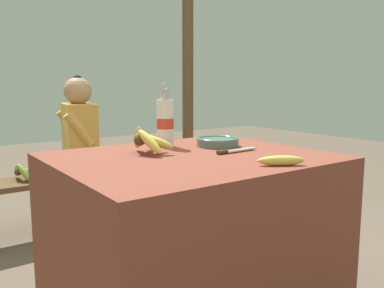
% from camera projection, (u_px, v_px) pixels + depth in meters
% --- Properties ---
extents(market_counter, '(1.14, 0.94, 0.73)m').
position_uv_depth(market_counter, '(191.00, 236.00, 1.82)').
color(market_counter, brown).
rests_on(market_counter, ground_plane).
extents(banana_bunch_ripe, '(0.17, 0.26, 0.14)m').
position_uv_depth(banana_bunch_ripe, '(147.00, 140.00, 1.79)').
color(banana_bunch_ripe, '#4C381E').
rests_on(banana_bunch_ripe, market_counter).
extents(serving_bowl, '(0.21, 0.21, 0.04)m').
position_uv_depth(serving_bowl, '(218.00, 142.00, 2.02)').
color(serving_bowl, '#4C6B5B').
rests_on(serving_bowl, market_counter).
extents(water_bottle, '(0.08, 0.08, 0.31)m').
position_uv_depth(water_bottle, '(165.00, 122.00, 1.99)').
color(water_bottle, white).
rests_on(water_bottle, market_counter).
extents(loose_banana_front, '(0.18, 0.13, 0.04)m').
position_uv_depth(loose_banana_front, '(281.00, 161.00, 1.54)').
color(loose_banana_front, '#E0C64C').
rests_on(loose_banana_front, market_counter).
extents(knife, '(0.24, 0.04, 0.02)m').
position_uv_depth(knife, '(231.00, 151.00, 1.83)').
color(knife, '#BCBCC1').
rests_on(knife, market_counter).
extents(wooden_bench, '(1.45, 0.32, 0.40)m').
position_uv_depth(wooden_bench, '(78.00, 182.00, 2.93)').
color(wooden_bench, brown).
rests_on(wooden_bench, ground_plane).
extents(seated_vendor, '(0.44, 0.42, 1.10)m').
position_uv_depth(seated_vendor, '(74.00, 143.00, 2.85)').
color(seated_vendor, '#232328').
rests_on(seated_vendor, ground_plane).
extents(banana_bunch_green, '(0.17, 0.25, 0.13)m').
position_uv_depth(banana_bunch_green, '(23.00, 172.00, 2.70)').
color(banana_bunch_green, '#4C381E').
rests_on(banana_bunch_green, wooden_bench).
extents(support_post_far, '(0.11, 0.11, 2.71)m').
position_uv_depth(support_post_far, '(188.00, 50.00, 3.82)').
color(support_post_far, brown).
rests_on(support_post_far, ground_plane).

